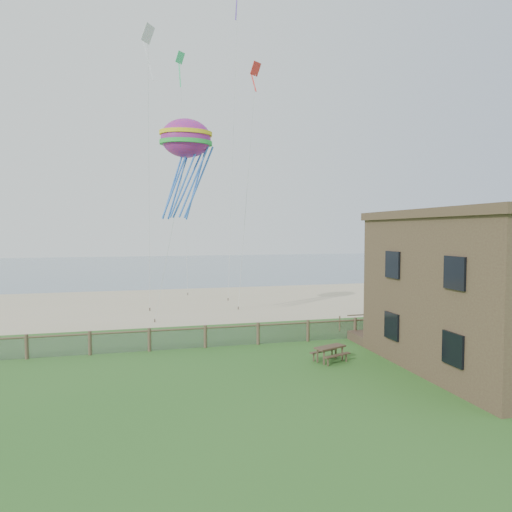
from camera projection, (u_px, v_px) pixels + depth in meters
The scene contains 11 objects.
ground at pixel (292, 377), 20.02m from camera, with size 160.00×160.00×0.00m, color #2D6221.
sand_beach at pixel (214, 302), 41.32m from camera, with size 72.00×20.00×0.02m, color #C2B38C.
ocean at pixel (177, 266), 83.90m from camera, with size 160.00×68.00×0.02m, color slate.
chainlink_fence at pixel (258, 335), 25.80m from camera, with size 36.20×0.20×1.25m, color brown, non-canonical shape.
motel_deck at pixel (466, 331), 28.04m from camera, with size 15.00×2.00×0.50m, color brown.
picnic_table at pixel (330, 355), 22.44m from camera, with size 1.61×1.22×0.68m, color brown, non-canonical shape.
octopus_kite at pixel (186, 166), 29.09m from camera, with size 3.37×2.38×6.93m, color #FF2839, non-canonical shape.
kite_white at pixel (148, 49), 31.70m from camera, with size 1.21×0.70×3.34m, color silver, non-canonical shape.
kite_purple at pixel (238, 0), 36.79m from camera, with size 1.14×0.70×2.78m, color #54309E, non-canonical shape.
kite_red at pixel (256, 75), 32.56m from camera, with size 0.94×0.70×1.80m, color red, non-canonical shape.
kite_green at pixel (180, 68), 40.37m from camera, with size 1.00×0.70×2.76m, color #36CD76, non-canonical shape.
Camera 1 is at (-6.39, -18.70, 6.43)m, focal length 32.00 mm.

